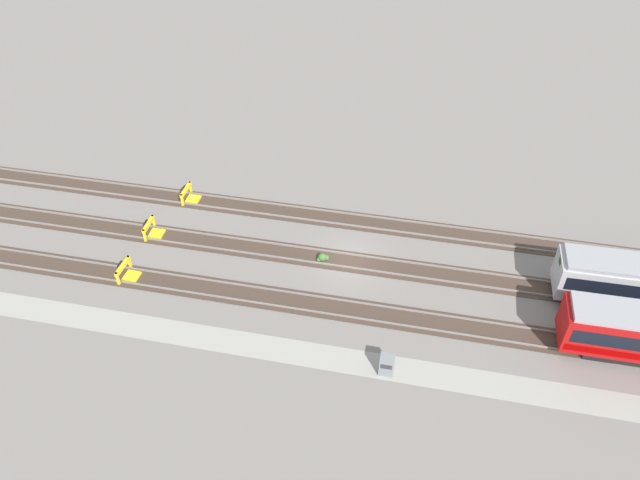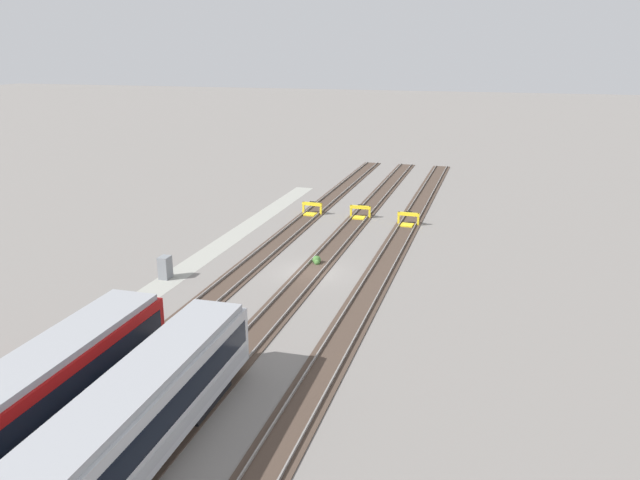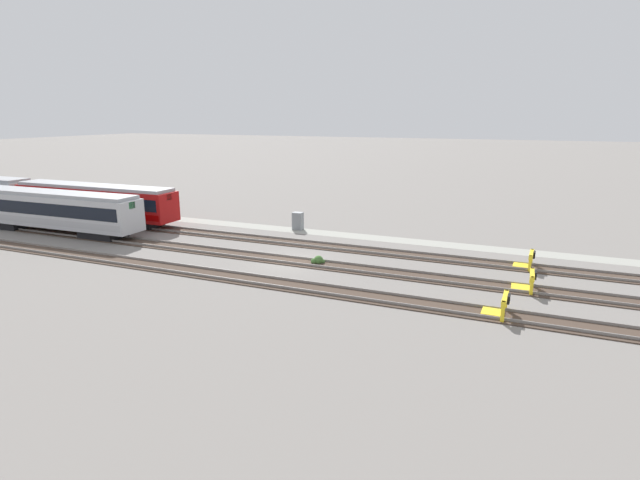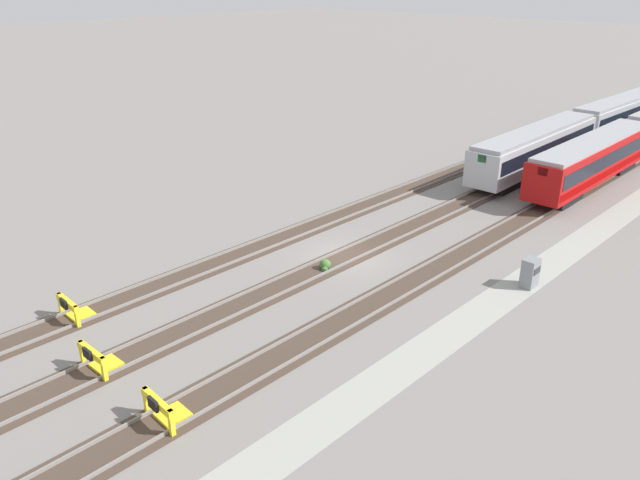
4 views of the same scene
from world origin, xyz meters
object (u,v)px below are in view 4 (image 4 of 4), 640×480
object	(u,v)px
bumper_stop_nearest_track	(165,410)
bumper_stop_near_inner_track	(99,360)
weed_clump	(325,265)
subway_car_front_row_leftmost	(592,159)
electrical_cabinet	(530,273)
bumper_stop_middle_track	(74,310)
subway_car_front_row_right_inner	(535,149)
subway_car_front_row_left_inner	(620,114)

from	to	relation	value
bumper_stop_nearest_track	bumper_stop_near_inner_track	world-z (taller)	same
weed_clump	bumper_stop_nearest_track	bearing A→B (deg)	-161.33
subway_car_front_row_leftmost	bumper_stop_near_inner_track	bearing A→B (deg)	173.10
bumper_stop_near_inner_track	electrical_cabinet	bearing A→B (deg)	-25.83
subway_car_front_row_leftmost	bumper_stop_middle_track	bearing A→B (deg)	165.91
bumper_stop_near_inner_track	weed_clump	size ratio (longest dim) A/B	2.18
subway_car_front_row_leftmost	subway_car_front_row_right_inner	distance (m)	4.70
subway_car_front_row_right_inner	subway_car_front_row_left_inner	bearing A→B (deg)	-0.07
subway_car_front_row_left_inner	bumper_stop_near_inner_track	size ratio (longest dim) A/B	9.02
subway_car_front_row_leftmost	bumper_stop_middle_track	size ratio (longest dim) A/B	8.98
subway_car_front_row_left_inner	electrical_cabinet	distance (m)	39.62
electrical_cabinet	weed_clump	size ratio (longest dim) A/B	1.74
subway_car_front_row_right_inner	electrical_cabinet	distance (m)	21.77
bumper_stop_middle_track	weed_clump	bearing A→B (deg)	-21.86
bumper_stop_middle_track	electrical_cabinet	distance (m)	23.26
subway_car_front_row_left_inner	bumper_stop_middle_track	xyz separation A→B (m)	(-56.82, 4.84, -1.53)
subway_car_front_row_left_inner	bumper_stop_middle_track	distance (m)	57.04
bumper_stop_middle_track	weed_clump	world-z (taller)	bumper_stop_middle_track
bumper_stop_near_inner_track	weed_clump	xyz separation A→B (m)	(13.68, -0.20, -0.27)
bumper_stop_middle_track	subway_car_front_row_right_inner	bearing A→B (deg)	-7.24
bumper_stop_nearest_track	electrical_cabinet	size ratio (longest dim) A/B	1.26
subway_car_front_row_leftmost	bumper_stop_nearest_track	bearing A→B (deg)	-179.92
subway_car_front_row_leftmost	weed_clump	xyz separation A→B (m)	(-25.52, 4.54, -1.80)
subway_car_front_row_right_inner	bumper_stop_near_inner_track	xyz separation A→B (m)	(-39.20, 0.04, -1.53)
subway_car_front_row_left_inner	subway_car_front_row_right_inner	world-z (taller)	same
subway_car_front_row_leftmost	subway_car_front_row_left_inner	bearing A→B (deg)	13.92
subway_car_front_row_leftmost	weed_clump	distance (m)	25.98
electrical_cabinet	weed_clump	world-z (taller)	electrical_cabinet
subway_car_front_row_right_inner	bumper_stop_nearest_track	size ratio (longest dim) A/B	8.98
subway_car_front_row_left_inner	electrical_cabinet	world-z (taller)	subway_car_front_row_left_inner
bumper_stop_nearest_track	weed_clump	xyz separation A→B (m)	(13.60, 4.60, -0.27)
bumper_stop_near_inner_track	bumper_stop_middle_track	world-z (taller)	same
subway_car_front_row_right_inner	weed_clump	size ratio (longest dim) A/B	19.62
bumper_stop_nearest_track	bumper_stop_near_inner_track	xyz separation A→B (m)	(-0.08, 4.80, 0.00)
subway_car_front_row_right_inner	weed_clump	bearing A→B (deg)	-179.63
electrical_cabinet	bumper_stop_middle_track	bearing A→B (deg)	142.13
bumper_stop_nearest_track	bumper_stop_middle_track	bearing A→B (deg)	82.88
subway_car_front_row_left_inner	electrical_cabinet	xyz separation A→B (m)	(-38.45, -9.44, -1.24)
electrical_cabinet	weed_clump	distance (m)	11.06
bumper_stop_middle_track	bumper_stop_near_inner_track	bearing A→B (deg)	-104.92
subway_car_front_row_leftmost	electrical_cabinet	world-z (taller)	subway_car_front_row_leftmost
subway_car_front_row_left_inner	subway_car_front_row_right_inner	size ratio (longest dim) A/B	1.00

